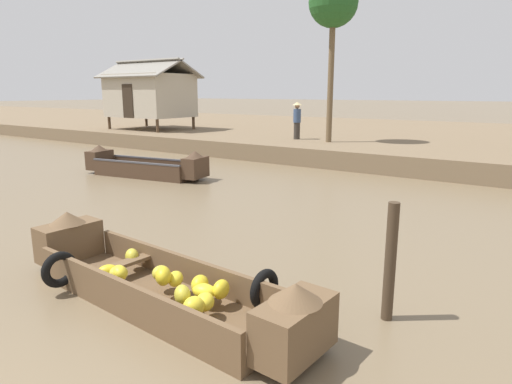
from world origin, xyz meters
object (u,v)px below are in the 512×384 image
Objects in this scene: palm_tree_near at (333,5)px; vendor_person at (297,119)px; cargo_boat_upstream at (145,166)px; stilt_house_left at (150,94)px; banana_boat at (158,282)px; mooring_post at (390,262)px.

vendor_person is (-1.70, 0.23, -4.58)m from palm_tree_near.
cargo_boat_upstream is 2.77× the size of vendor_person.
cargo_boat_upstream is at bearing -43.46° from stilt_house_left.
vendor_person is at bearing 78.82° from cargo_boat_upstream.
cargo_boat_upstream reaches higher than banana_boat.
cargo_boat_upstream is 3.05× the size of mooring_post.
stilt_house_left is at bearing 136.54° from cargo_boat_upstream.
palm_tree_near is (-4.14, 13.68, 5.91)m from banana_boat.
palm_tree_near is at bearing 66.60° from cargo_boat_upstream.
palm_tree_near reaches higher than cargo_boat_upstream.
palm_tree_near is (11.43, -0.39, 3.55)m from stilt_house_left.
palm_tree_near is at bearing 106.85° from banana_boat.
mooring_post reaches higher than banana_boat.
palm_tree_near is at bearing 118.89° from mooring_post.
vendor_person is at bearing 124.09° from mooring_post.
stilt_house_left is 11.98m from palm_tree_near.
vendor_person reaches higher than cargo_boat_upstream.
banana_boat is 3.02m from mooring_post.
mooring_post is (2.66, 1.35, 0.44)m from banana_boat.
mooring_post is at bearing -55.91° from vendor_person.
palm_tree_near is at bearing -1.97° from stilt_house_left.
cargo_boat_upstream is at bearing 153.82° from mooring_post.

